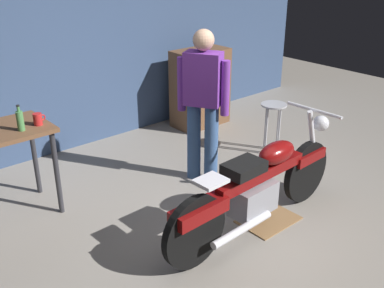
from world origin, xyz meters
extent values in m
plane|color=gray|center=(0.00, 0.00, 0.00)|extent=(12.00, 12.00, 0.00)
cube|color=#384C70|center=(0.00, 2.80, 1.55)|extent=(8.00, 0.12, 3.10)
cylinder|color=#2D2D33|center=(-1.05, 1.40, 0.43)|extent=(0.05, 0.05, 0.86)
cylinder|color=#2D2D33|center=(-1.05, 1.92, 0.43)|extent=(0.05, 0.05, 0.86)
cylinder|color=black|center=(0.97, -0.02, 0.32)|extent=(0.64, 0.09, 0.64)
cylinder|color=black|center=(-0.58, -0.07, 0.32)|extent=(0.64, 0.09, 0.64)
cube|color=maroon|center=(0.97, -0.02, 0.50)|extent=(0.44, 0.16, 0.10)
cube|color=maroon|center=(-0.53, -0.07, 0.50)|extent=(0.53, 0.20, 0.12)
cube|color=gray|center=(0.14, -0.05, 0.34)|extent=(0.45, 0.26, 0.28)
cube|color=maroon|center=(0.24, -0.04, 0.55)|extent=(1.10, 0.14, 0.10)
ellipsoid|color=maroon|center=(0.44, -0.04, 0.70)|extent=(0.45, 0.24, 0.20)
cube|color=black|center=(-0.01, -0.05, 0.70)|extent=(0.37, 0.25, 0.10)
cube|color=silver|center=(-0.41, -0.07, 0.72)|extent=(0.25, 0.21, 0.03)
cylinder|color=silver|center=(1.03, -0.02, 0.65)|extent=(0.27, 0.06, 0.68)
cylinder|color=silver|center=(0.99, -0.02, 0.98)|extent=(0.05, 0.60, 0.03)
sphere|color=silver|center=(1.15, -0.01, 0.80)|extent=(0.16, 0.16, 0.16)
cylinder|color=silver|center=(-0.15, -0.20, 0.22)|extent=(0.70, 0.10, 0.07)
cylinder|color=#3A5C8F|center=(0.53, 0.93, 0.44)|extent=(0.15, 0.15, 0.88)
cylinder|color=#3A5C8F|center=(0.43, 1.10, 0.44)|extent=(0.15, 0.15, 0.88)
cube|color=#72339E|center=(0.48, 1.02, 1.16)|extent=(0.38, 0.44, 0.56)
cylinder|color=#72339E|center=(0.60, 0.81, 1.08)|extent=(0.09, 0.09, 0.58)
cylinder|color=#72339E|center=(0.36, 1.23, 1.08)|extent=(0.09, 0.09, 0.58)
sphere|color=tan|center=(0.48, 1.02, 1.56)|extent=(0.22, 0.22, 0.22)
cylinder|color=#B2B2B7|center=(1.63, 0.98, 0.63)|extent=(0.32, 0.32, 0.02)
cylinder|color=#B2B2B7|center=(1.74, 0.98, 0.31)|extent=(0.02, 0.02, 0.62)
cylinder|color=#B2B2B7|center=(1.63, 1.09, 0.31)|extent=(0.02, 0.02, 0.62)
cylinder|color=#B2B2B7|center=(1.52, 0.98, 0.31)|extent=(0.02, 0.02, 0.62)
cylinder|color=#B2B2B7|center=(1.63, 0.87, 0.31)|extent=(0.02, 0.02, 0.62)
cube|color=brown|center=(1.59, 2.30, 0.55)|extent=(0.80, 0.44, 1.10)
sphere|color=tan|center=(1.59, 2.07, 0.85)|extent=(0.04, 0.04, 0.04)
sphere|color=tan|center=(1.59, 2.07, 0.55)|extent=(0.04, 0.04, 0.04)
sphere|color=tan|center=(1.59, 2.07, 0.25)|extent=(0.04, 0.04, 0.04)
cube|color=olive|center=(0.39, -0.05, 0.01)|extent=(0.56, 0.40, 0.01)
cylinder|color=red|center=(-1.11, 1.54, 0.96)|extent=(0.08, 0.08, 0.11)
torus|color=red|center=(-1.06, 1.54, 0.96)|extent=(0.06, 0.01, 0.06)
cylinder|color=#4C8C4C|center=(-1.28, 1.51, 0.99)|extent=(0.06, 0.06, 0.18)
cylinder|color=#4C8C4C|center=(-1.28, 1.51, 1.10)|extent=(0.03, 0.03, 0.05)
cylinder|color=black|center=(-1.28, 1.51, 1.14)|extent=(0.03, 0.03, 0.01)
camera|label=1|loc=(-2.59, -2.37, 2.44)|focal=42.52mm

